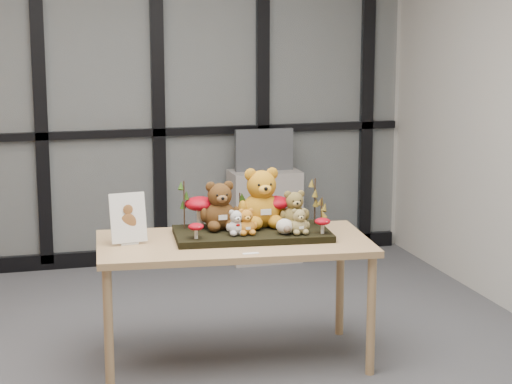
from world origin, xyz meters
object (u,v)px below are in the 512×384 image
object	(u,v)px
cabinet	(265,216)
mushroom_front_right	(323,225)
display_table	(234,252)
bear_tan_back	(294,207)
bear_beige_small	(299,220)
monitor	(264,150)
mushroom_back_right	(275,209)
bear_small_yellow	(246,220)
diorama_tray	(252,234)
mushroom_back_left	(200,210)
bear_white_bow	(236,221)
plush_cream_hedgehog	(285,226)
sign_holder	(128,221)
bear_brown_medium	(220,203)
bear_pooh_yellow	(261,194)
mushroom_front_left	(196,230)

from	to	relation	value
cabinet	mushroom_front_right	bearing A→B (deg)	-97.30
display_table	bear_tan_back	bearing A→B (deg)	18.14
bear_beige_small	mushroom_front_right	xyz separation A→B (m)	(0.13, -0.03, -0.03)
bear_tan_back	monitor	xyz separation A→B (m)	(0.38, 1.99, 0.03)
bear_tan_back	mushroom_back_right	world-z (taller)	bear_tan_back
bear_small_yellow	bear_tan_back	bearing A→B (deg)	26.06
diorama_tray	cabinet	size ratio (longest dim) A/B	1.19
bear_beige_small	mushroom_back_left	bearing A→B (deg)	154.17
bear_tan_back	bear_white_bow	xyz separation A→B (m)	(-0.38, -0.11, -0.04)
monitor	mushroom_front_right	bearing A→B (deg)	-97.24
bear_small_yellow	mushroom_front_right	world-z (taller)	bear_small_yellow
plush_cream_hedgehog	sign_holder	world-z (taller)	sign_holder
bear_brown_medium	plush_cream_hedgehog	xyz separation A→B (m)	(0.32, -0.22, -0.11)
mushroom_front_right	monitor	xyz separation A→B (m)	(0.28, 2.20, 0.10)
bear_pooh_yellow	mushroom_front_left	size ratio (longest dim) A/B	3.94
display_table	mushroom_front_right	bearing A→B (deg)	-9.03
bear_beige_small	plush_cream_hedgehog	distance (m)	0.09
bear_small_yellow	mushroom_back_right	size ratio (longest dim) A/B	0.86
plush_cream_hedgehog	cabinet	bearing A→B (deg)	82.68
mushroom_front_left	bear_small_yellow	bearing A→B (deg)	4.33
bear_white_bow	plush_cream_hedgehog	size ratio (longest dim) A/B	1.65
mushroom_back_right	monitor	size ratio (longest dim) A/B	0.41
plush_cream_hedgehog	sign_holder	bearing A→B (deg)	175.16
bear_brown_medium	mushroom_front_left	world-z (taller)	bear_brown_medium
bear_pooh_yellow	bear_beige_small	distance (m)	0.31
plush_cream_hedgehog	cabinet	world-z (taller)	plush_cream_hedgehog
mushroom_back_left	cabinet	world-z (taller)	mushroom_back_left
mushroom_back_left	cabinet	xyz separation A→B (m)	(0.91, 1.85, -0.49)
bear_brown_medium	sign_holder	distance (m)	0.54
bear_brown_medium	bear_white_bow	xyz separation A→B (m)	(0.06, -0.16, -0.07)
plush_cream_hedgehog	sign_holder	xyz separation A→B (m)	(-0.86, 0.16, 0.05)
bear_brown_medium	mushroom_back_left	xyz separation A→B (m)	(-0.10, 0.07, -0.05)
mushroom_back_left	bear_small_yellow	bearing A→B (deg)	-48.68
bear_pooh_yellow	sign_holder	distance (m)	0.79
bear_white_bow	mushroom_front_right	size ratio (longest dim) A/B	1.62
mushroom_front_right	bear_brown_medium	bearing A→B (deg)	153.77
bear_pooh_yellow	bear_tan_back	distance (m)	0.20
bear_small_yellow	cabinet	distance (m)	2.25
bear_tan_back	mushroom_back_left	world-z (taller)	bear_tan_back
bear_white_bow	mushroom_back_left	xyz separation A→B (m)	(-0.16, 0.24, 0.02)
mushroom_back_right	bear_brown_medium	bearing A→B (deg)	-178.92
plush_cream_hedgehog	bear_small_yellow	bearing A→B (deg)	172.50
bear_small_yellow	mushroom_front_left	distance (m)	0.29
display_table	bear_small_yellow	distance (m)	0.20
bear_tan_back	bear_small_yellow	xyz separation A→B (m)	(-0.32, -0.12, -0.04)
bear_tan_back	bear_beige_small	distance (m)	0.19
bear_small_yellow	monitor	size ratio (longest dim) A/B	0.35
mushroom_back_left	bear_pooh_yellow	bearing A→B (deg)	-10.52
mushroom_back_right	plush_cream_hedgehog	bearing A→B (deg)	-92.89
bear_small_yellow	plush_cream_hedgehog	size ratio (longest dim) A/B	1.70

